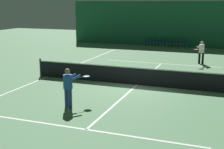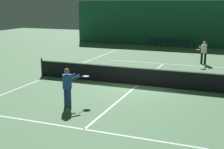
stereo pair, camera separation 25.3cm
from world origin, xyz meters
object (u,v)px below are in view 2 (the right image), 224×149
at_px(courtside_chair_1, 156,42).
at_px(courtside_chair_5, 182,43).
at_px(courtside_chair_4, 176,42).
at_px(tennis_net, 138,76).
at_px(player_far, 204,51).
at_px(player_near, 68,85).
at_px(courtside_chair_6, 189,43).
at_px(courtside_chair_2, 162,42).
at_px(courtside_chair_0, 150,41).
at_px(courtside_chair_3, 169,42).

distance_m(courtside_chair_1, courtside_chair_5, 2.62).
bearing_deg(courtside_chair_4, tennis_net, 2.63).
height_order(player_far, courtside_chair_1, player_far).
height_order(player_near, courtside_chair_5, player_near).
bearing_deg(courtside_chair_6, courtside_chair_4, -90.00).
xyz_separation_m(tennis_net, courtside_chair_2, (-2.01, 15.22, -0.03)).
relative_size(player_near, courtside_chair_6, 1.98).
xyz_separation_m(player_far, courtside_chair_4, (-3.37, 7.97, -0.47)).
bearing_deg(courtside_chair_0, courtside_chair_4, 90.00).
distance_m(courtside_chair_3, courtside_chair_5, 1.31).
bearing_deg(player_far, courtside_chair_5, -143.66).
relative_size(courtside_chair_2, courtside_chair_6, 1.00).
distance_m(courtside_chair_4, courtside_chair_5, 0.65).
bearing_deg(tennis_net, courtside_chair_4, 92.63).
height_order(courtside_chair_1, courtside_chair_6, same).
distance_m(player_near, player_far, 12.51).
xyz_separation_m(player_near, courtside_chair_3, (0.32, 19.70, -0.48)).
bearing_deg(courtside_chair_3, courtside_chair_5, 90.00).
bearing_deg(courtside_chair_6, courtside_chair_2, -90.00).
bearing_deg(player_near, courtside_chair_1, 28.48).
distance_m(player_near, courtside_chair_0, 19.77).
height_order(tennis_net, courtside_chair_3, tennis_net).
xyz_separation_m(tennis_net, courtside_chair_1, (-2.66, 15.22, -0.03)).
bearing_deg(courtside_chair_5, courtside_chair_1, -90.00).
distance_m(courtside_chair_4, courtside_chair_6, 1.31).
bearing_deg(player_far, courtside_chair_2, -132.05).
bearing_deg(courtside_chair_6, tennis_net, -2.29).
distance_m(courtside_chair_1, courtside_chair_4, 1.96).
xyz_separation_m(tennis_net, courtside_chair_5, (-0.05, 15.22, -0.03)).
distance_m(courtside_chair_5, courtside_chair_6, 0.65).
xyz_separation_m(player_near, courtside_chair_5, (1.63, 19.70, -0.48)).
bearing_deg(courtside_chair_2, courtside_chair_6, 90.00).
distance_m(courtside_chair_0, courtside_chair_6, 3.93).
height_order(player_far, courtside_chair_5, player_far).
height_order(player_near, player_far, player_near).
bearing_deg(courtside_chair_4, courtside_chair_3, -90.00).
xyz_separation_m(player_far, courtside_chair_3, (-4.02, 7.97, -0.47)).
relative_size(tennis_net, player_far, 7.33).
xyz_separation_m(tennis_net, courtside_chair_0, (-3.32, 15.22, -0.03)).
bearing_deg(courtside_chair_1, tennis_net, 9.93).
relative_size(tennis_net, courtside_chair_0, 14.29).
bearing_deg(courtside_chair_2, player_near, 0.97).
height_order(courtside_chair_1, courtside_chair_2, same).
distance_m(player_near, courtside_chair_2, 19.71).
bearing_deg(courtside_chair_6, courtside_chair_3, -90.00).
bearing_deg(courtside_chair_4, courtside_chair_1, -90.00).
height_order(player_far, courtside_chair_2, player_far).
height_order(courtside_chair_1, courtside_chair_4, same).
bearing_deg(player_far, courtside_chair_1, -128.68).
xyz_separation_m(courtside_chair_1, courtside_chair_3, (1.31, 0.00, 0.00)).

